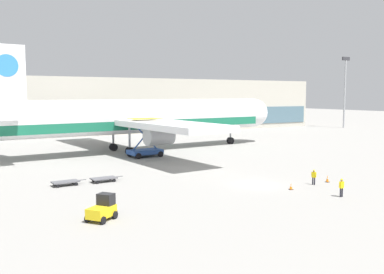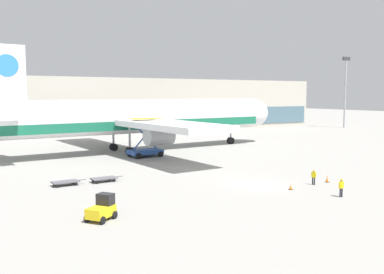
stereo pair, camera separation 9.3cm
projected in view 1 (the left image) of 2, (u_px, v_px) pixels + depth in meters
ground_plane at (257, 185)px, 46.60m from camera, size 400.00×400.00×0.00m
terminal_building at (164, 105)px, 119.90m from camera, size 90.00×18.20×14.00m
light_mast at (345, 87)px, 126.74m from camera, size 2.80×0.50×20.94m
airplane_main at (139, 118)px, 73.68m from camera, size 58.06×48.53×17.00m
scissor_lift_loader at (145, 142)px, 67.59m from camera, size 5.45×3.78×6.13m
baggage_tug_foreground at (103, 209)px, 33.46m from camera, size 2.80×2.65×2.00m
baggage_dolly_lead at (66, 182)px, 46.17m from camera, size 3.75×1.69×0.48m
baggage_dolly_second at (104, 178)px, 48.14m from camera, size 3.75×1.69×0.48m
ground_crew_near at (342, 186)px, 40.95m from camera, size 0.56×0.28×1.80m
ground_crew_far at (314, 176)px, 46.54m from camera, size 0.34×0.53×1.68m
traffic_cone_near at (327, 179)px, 48.02m from camera, size 0.40×0.40×0.77m
traffic_cone_far at (291, 186)px, 44.25m from camera, size 0.40×0.40×0.66m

